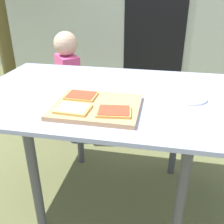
{
  "coord_description": "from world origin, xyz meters",
  "views": [
    {
      "loc": [
        0.22,
        -1.25,
        1.26
      ],
      "look_at": [
        -0.03,
        0.0,
        0.64
      ],
      "focal_mm": 41.34,
      "sensor_mm": 36.0,
      "label": 1
    }
  ],
  "objects_px": {
    "pizza_slice_near_right": "(114,111)",
    "plate_white_right": "(187,97)",
    "pizza_slice_far_left": "(81,96)",
    "pizza_slice_near_left": "(73,109)",
    "cutting_board": "(97,106)",
    "child_left": "(68,80)",
    "dining_table": "(118,107)"
  },
  "relations": [
    {
      "from": "pizza_slice_near_right",
      "to": "plate_white_right",
      "type": "xyz_separation_m",
      "value": [
        0.32,
        0.28,
        -0.02
      ]
    },
    {
      "from": "pizza_slice_near_right",
      "to": "pizza_slice_far_left",
      "type": "height_order",
      "value": "same"
    },
    {
      "from": "pizza_slice_near_left",
      "to": "plate_white_right",
      "type": "bearing_deg",
      "value": 29.85
    },
    {
      "from": "cutting_board",
      "to": "pizza_slice_near_right",
      "type": "distance_m",
      "value": 0.12
    },
    {
      "from": "pizza_slice_near_right",
      "to": "pizza_slice_far_left",
      "type": "xyz_separation_m",
      "value": [
        -0.19,
        0.14,
        0.0
      ]
    },
    {
      "from": "cutting_board",
      "to": "child_left",
      "type": "distance_m",
      "value": 1.03
    },
    {
      "from": "pizza_slice_near_right",
      "to": "pizza_slice_far_left",
      "type": "distance_m",
      "value": 0.24
    },
    {
      "from": "child_left",
      "to": "cutting_board",
      "type": "bearing_deg",
      "value": -61.82
    },
    {
      "from": "dining_table",
      "to": "cutting_board",
      "type": "xyz_separation_m",
      "value": [
        -0.06,
        -0.2,
        0.09
      ]
    },
    {
      "from": "pizza_slice_near_right",
      "to": "child_left",
      "type": "height_order",
      "value": "child_left"
    },
    {
      "from": "plate_white_right",
      "to": "child_left",
      "type": "distance_m",
      "value": 1.14
    },
    {
      "from": "pizza_slice_near_left",
      "to": "dining_table",
      "type": "bearing_deg",
      "value": 62.1
    },
    {
      "from": "pizza_slice_far_left",
      "to": "plate_white_right",
      "type": "height_order",
      "value": "pizza_slice_far_left"
    },
    {
      "from": "pizza_slice_near_right",
      "to": "pizza_slice_near_left",
      "type": "distance_m",
      "value": 0.18
    },
    {
      "from": "dining_table",
      "to": "pizza_slice_near_right",
      "type": "relative_size",
      "value": 9.7
    },
    {
      "from": "dining_table",
      "to": "plate_white_right",
      "type": "distance_m",
      "value": 0.37
    },
    {
      "from": "dining_table",
      "to": "plate_white_right",
      "type": "relative_size",
      "value": 7.83
    },
    {
      "from": "dining_table",
      "to": "cutting_board",
      "type": "bearing_deg",
      "value": -107.4
    },
    {
      "from": "pizza_slice_far_left",
      "to": "pizza_slice_near_left",
      "type": "distance_m",
      "value": 0.15
    },
    {
      "from": "plate_white_right",
      "to": "child_left",
      "type": "relative_size",
      "value": 0.21
    },
    {
      "from": "dining_table",
      "to": "child_left",
      "type": "xyz_separation_m",
      "value": [
        -0.54,
        0.68,
        -0.11
      ]
    },
    {
      "from": "pizza_slice_near_right",
      "to": "child_left",
      "type": "relative_size",
      "value": 0.17
    },
    {
      "from": "pizza_slice_far_left",
      "to": "child_left",
      "type": "bearing_deg",
      "value": 114.9
    },
    {
      "from": "pizza_slice_far_left",
      "to": "pizza_slice_near_left",
      "type": "relative_size",
      "value": 0.99
    },
    {
      "from": "cutting_board",
      "to": "pizza_slice_near_right",
      "type": "relative_size",
      "value": 2.47
    },
    {
      "from": "dining_table",
      "to": "pizza_slice_near_right",
      "type": "xyz_separation_m",
      "value": [
        0.03,
        -0.27,
        0.11
      ]
    },
    {
      "from": "cutting_board",
      "to": "dining_table",
      "type": "bearing_deg",
      "value": 72.6
    },
    {
      "from": "cutting_board",
      "to": "plate_white_right",
      "type": "relative_size",
      "value": 1.99
    },
    {
      "from": "cutting_board",
      "to": "plate_white_right",
      "type": "xyz_separation_m",
      "value": [
        0.42,
        0.21,
        -0.01
      ]
    },
    {
      "from": "pizza_slice_near_left",
      "to": "child_left",
      "type": "distance_m",
      "value": 1.06
    },
    {
      "from": "pizza_slice_near_left",
      "to": "child_left",
      "type": "xyz_separation_m",
      "value": [
        -0.39,
        0.97,
        -0.22
      ]
    },
    {
      "from": "cutting_board",
      "to": "pizza_slice_near_left",
      "type": "bearing_deg",
      "value": -137.28
    }
  ]
}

